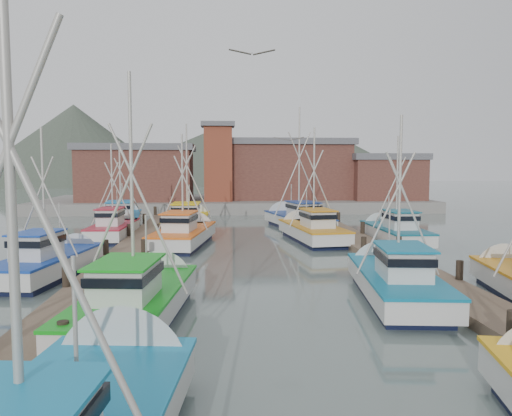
{
  "coord_description": "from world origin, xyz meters",
  "views": [
    {
      "loc": [
        -2.03,
        -21.75,
        5.19
      ],
      "look_at": [
        0.23,
        7.73,
        2.6
      ],
      "focal_mm": 35.0,
      "sensor_mm": 36.0,
      "label": 1
    }
  ],
  "objects": [
    {
      "name": "shed_left",
      "position": [
        -11.0,
        35.0,
        4.34
      ],
      "size": [
        12.72,
        8.48,
        6.2
      ],
      "color": "brown",
      "rests_on": "quay"
    },
    {
      "name": "boat_11",
      "position": [
        9.56,
        10.39,
        0.68
      ],
      "size": [
        3.14,
        8.19,
        7.67
      ],
      "rotation": [
        0.0,
        0.0,
        -0.01
      ],
      "color": "black",
      "rests_on": "ground"
    },
    {
      "name": "boat_8",
      "position": [
        -4.15,
        10.52,
        0.68
      ],
      "size": [
        4.08,
        9.2,
        7.83
      ],
      "rotation": [
        0.0,
        0.0,
        -0.16
      ],
      "color": "black",
      "rests_on": "ground"
    },
    {
      "name": "boat_10",
      "position": [
        -9.25,
        13.58,
        0.68
      ],
      "size": [
        2.94,
        7.71,
        7.14
      ],
      "rotation": [
        0.0,
        0.0,
        -0.02
      ],
      "color": "black",
      "rests_on": "ground"
    },
    {
      "name": "boat_5",
      "position": [
        4.79,
        -3.07,
        0.68
      ],
      "size": [
        3.53,
        8.61,
        7.67
      ],
      "rotation": [
        0.0,
        0.0,
        -0.12
      ],
      "color": "black",
      "rests_on": "ground"
    },
    {
      "name": "dock_left",
      "position": [
        -7.0,
        4.04,
        0.21
      ],
      "size": [
        2.3,
        46.0,
        1.5
      ],
      "color": "brown",
      "rests_on": "ground"
    },
    {
      "name": "gull_far",
      "position": [
        1.59,
        3.59,
        6.46
      ],
      "size": [
        1.55,
        0.66,
        0.24
      ],
      "rotation": [
        0.0,
        0.0,
        -0.31
      ],
      "color": "gray",
      "rests_on": "ground"
    },
    {
      "name": "shed_center",
      "position": [
        6.0,
        37.0,
        4.69
      ],
      "size": [
        14.84,
        9.54,
        6.9
      ],
      "color": "brown",
      "rests_on": "quay"
    },
    {
      "name": "dock_right",
      "position": [
        7.0,
        4.04,
        0.21
      ],
      "size": [
        2.3,
        46.0,
        1.5
      ],
      "color": "brown",
      "rests_on": "ground"
    },
    {
      "name": "boat_12",
      "position": [
        -4.4,
        18.0,
        0.68
      ],
      "size": [
        3.73,
        9.7,
        9.16
      ],
      "rotation": [
        0.0,
        0.0,
        -0.03
      ],
      "color": "black",
      "rests_on": "ground"
    },
    {
      "name": "lookout_tower",
      "position": [
        -2.0,
        33.0,
        5.55
      ],
      "size": [
        3.6,
        3.6,
        8.5
      ],
      "color": "brown",
      "rests_on": "quay"
    },
    {
      "name": "distant_hills",
      "position": [
        -12.76,
        122.59,
        0.0
      ],
      "size": [
        175.0,
        140.0,
        42.0
      ],
      "color": "#485345",
      "rests_on": "ground"
    },
    {
      "name": "boat_6",
      "position": [
        -9.7,
        1.7,
        0.68
      ],
      "size": [
        3.52,
        8.01,
        7.42
      ],
      "rotation": [
        0.0,
        0.0,
        -0.16
      ],
      "color": "black",
      "rests_on": "ground"
    },
    {
      "name": "gull_near",
      "position": [
        -0.87,
        -4.95,
        8.86
      ],
      "size": [
        1.55,
        0.62,
        0.24
      ],
      "rotation": [
        0.0,
        0.0,
        -0.08
      ],
      "color": "gray",
      "rests_on": "ground"
    },
    {
      "name": "shed_right",
      "position": [
        17.0,
        34.0,
        3.84
      ],
      "size": [
        8.48,
        6.36,
        5.2
      ],
      "color": "brown",
      "rests_on": "quay"
    },
    {
      "name": "boat_4",
      "position": [
        -4.67,
        -5.1,
        0.68
      ],
      "size": [
        3.64,
        8.93,
        8.78
      ],
      "rotation": [
        0.0,
        0.0,
        -0.12
      ],
      "color": "black",
      "rests_on": "ground"
    },
    {
      "name": "ground",
      "position": [
        0.0,
        0.0,
        0.0
      ],
      "size": [
        260.0,
        260.0,
        0.0
      ],
      "primitive_type": "plane",
      "color": "#53645F",
      "rests_on": "ground"
    },
    {
      "name": "boat_14",
      "position": [
        -10.03,
        20.18,
        0.68
      ],
      "size": [
        3.92,
        9.68,
        7.89
      ],
      "rotation": [
        0.0,
        0.0,
        0.11
      ],
      "color": "black",
      "rests_on": "ground"
    },
    {
      "name": "quay",
      "position": [
        0.0,
        37.0,
        0.6
      ],
      "size": [
        44.0,
        16.0,
        1.2
      ],
      "primitive_type": "cube",
      "color": "gray",
      "rests_on": "ground"
    },
    {
      "name": "boat_9",
      "position": [
        4.27,
        11.73,
        0.68
      ],
      "size": [
        3.72,
        9.01,
        8.35
      ],
      "rotation": [
        0.0,
        0.0,
        0.12
      ],
      "color": "black",
      "rests_on": "ground"
    },
    {
      "name": "boat_13",
      "position": [
        4.31,
        18.55,
        0.69
      ],
      "size": [
        4.76,
        9.85,
        10.57
      ],
      "rotation": [
        0.0,
        0.0,
        0.21
      ],
      "color": "black",
      "rests_on": "ground"
    }
  ]
}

